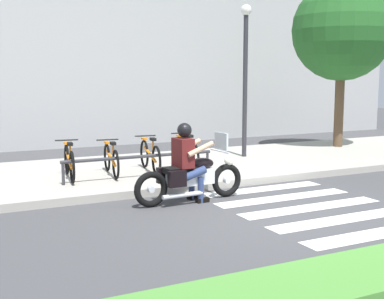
{
  "coord_description": "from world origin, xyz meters",
  "views": [
    {
      "loc": [
        -4.87,
        -6.74,
        2.23
      ],
      "look_at": [
        -0.6,
        1.83,
        0.87
      ],
      "focal_mm": 47.72,
      "sensor_mm": 36.0,
      "label": 1
    }
  ],
  "objects_px": {
    "motorcycle": "(191,177)",
    "bicycle_0": "(69,162)",
    "rider": "(187,157)",
    "tree_near_rack": "(342,31)",
    "bicycle_1": "(111,159)",
    "bike_rack": "(140,158)",
    "bicycle_3": "(186,153)",
    "bicycle_2": "(150,156)",
    "street_lamp": "(245,67)"
  },
  "relations": [
    {
      "from": "rider",
      "to": "street_lamp",
      "type": "relative_size",
      "value": 0.35
    },
    {
      "from": "rider",
      "to": "tree_near_rack",
      "type": "height_order",
      "value": "tree_near_rack"
    },
    {
      "from": "motorcycle",
      "to": "bicycle_0",
      "type": "relative_size",
      "value": 1.32
    },
    {
      "from": "motorcycle",
      "to": "bicycle_2",
      "type": "distance_m",
      "value": 2.31
    },
    {
      "from": "motorcycle",
      "to": "bicycle_0",
      "type": "height_order",
      "value": "motorcycle"
    },
    {
      "from": "street_lamp",
      "to": "motorcycle",
      "type": "bearing_deg",
      "value": -134.29
    },
    {
      "from": "bicycle_3",
      "to": "tree_near_rack",
      "type": "relative_size",
      "value": 0.33
    },
    {
      "from": "bicycle_1",
      "to": "bike_rack",
      "type": "height_order",
      "value": "bicycle_1"
    },
    {
      "from": "motorcycle",
      "to": "tree_near_rack",
      "type": "distance_m",
      "value": 8.31
    },
    {
      "from": "tree_near_rack",
      "to": "rider",
      "type": "bearing_deg",
      "value": -151.82
    },
    {
      "from": "bicycle_2",
      "to": "bike_rack",
      "type": "height_order",
      "value": "bicycle_2"
    },
    {
      "from": "bicycle_3",
      "to": "bike_rack",
      "type": "height_order",
      "value": "bicycle_3"
    },
    {
      "from": "bicycle_1",
      "to": "rider",
      "type": "bearing_deg",
      "value": -73.63
    },
    {
      "from": "street_lamp",
      "to": "tree_near_rack",
      "type": "xyz_separation_m",
      "value": [
        3.59,
        0.4,
        1.09
      ]
    },
    {
      "from": "tree_near_rack",
      "to": "bike_rack",
      "type": "bearing_deg",
      "value": -164.85
    },
    {
      "from": "bicycle_1",
      "to": "tree_near_rack",
      "type": "xyz_separation_m",
      "value": [
        7.53,
        1.37,
        3.08
      ]
    },
    {
      "from": "rider",
      "to": "motorcycle",
      "type": "bearing_deg",
      "value": 0.98
    },
    {
      "from": "bicycle_2",
      "to": "bicycle_3",
      "type": "height_order",
      "value": "bicycle_3"
    },
    {
      "from": "bicycle_0",
      "to": "bicycle_3",
      "type": "relative_size",
      "value": 1.01
    },
    {
      "from": "bicycle_2",
      "to": "street_lamp",
      "type": "height_order",
      "value": "street_lamp"
    },
    {
      "from": "bicycle_1",
      "to": "bicycle_2",
      "type": "height_order",
      "value": "bicycle_2"
    },
    {
      "from": "bicycle_0",
      "to": "bike_rack",
      "type": "relative_size",
      "value": 0.51
    },
    {
      "from": "bicycle_3",
      "to": "street_lamp",
      "type": "relative_size",
      "value": 0.41
    },
    {
      "from": "bicycle_1",
      "to": "bicycle_2",
      "type": "relative_size",
      "value": 0.96
    },
    {
      "from": "bike_rack",
      "to": "tree_near_rack",
      "type": "distance_m",
      "value": 7.94
    },
    {
      "from": "rider",
      "to": "bicycle_0",
      "type": "xyz_separation_m",
      "value": [
        -1.57,
        2.31,
        -0.32
      ]
    },
    {
      "from": "rider",
      "to": "bicycle_3",
      "type": "xyz_separation_m",
      "value": [
        1.1,
        2.31,
        -0.31
      ]
    },
    {
      "from": "motorcycle",
      "to": "bicycle_3",
      "type": "distance_m",
      "value": 2.52
    },
    {
      "from": "bicycle_1",
      "to": "motorcycle",
      "type": "bearing_deg",
      "value": -71.85
    },
    {
      "from": "bicycle_1",
      "to": "bicycle_0",
      "type": "bearing_deg",
      "value": -179.96
    },
    {
      "from": "rider",
      "to": "bicycle_2",
      "type": "height_order",
      "value": "rider"
    },
    {
      "from": "bicycle_1",
      "to": "bike_rack",
      "type": "distance_m",
      "value": 0.71
    },
    {
      "from": "bicycle_1",
      "to": "tree_near_rack",
      "type": "height_order",
      "value": "tree_near_rack"
    },
    {
      "from": "motorcycle",
      "to": "bike_rack",
      "type": "xyz_separation_m",
      "value": [
        -0.31,
        1.75,
        0.11
      ]
    },
    {
      "from": "motorcycle",
      "to": "bicycle_2",
      "type": "xyz_separation_m",
      "value": [
        0.13,
        2.31,
        0.05
      ]
    },
    {
      "from": "motorcycle",
      "to": "street_lamp",
      "type": "relative_size",
      "value": 0.54
    },
    {
      "from": "motorcycle",
      "to": "bicycle_0",
      "type": "xyz_separation_m",
      "value": [
        -1.65,
        2.31,
        0.05
      ]
    },
    {
      "from": "bicycle_2",
      "to": "tree_near_rack",
      "type": "xyz_separation_m",
      "value": [
        6.64,
        1.37,
        3.06
      ]
    },
    {
      "from": "rider",
      "to": "street_lamp",
      "type": "distance_m",
      "value": 4.92
    },
    {
      "from": "motorcycle",
      "to": "rider",
      "type": "distance_m",
      "value": 0.37
    },
    {
      "from": "motorcycle",
      "to": "bicycle_3",
      "type": "bearing_deg",
      "value": 66.02
    },
    {
      "from": "bicycle_3",
      "to": "tree_near_rack",
      "type": "distance_m",
      "value": 6.66
    },
    {
      "from": "street_lamp",
      "to": "bicycle_1",
      "type": "bearing_deg",
      "value": -166.26
    },
    {
      "from": "bicycle_0",
      "to": "bicycle_1",
      "type": "relative_size",
      "value": 1.03
    },
    {
      "from": "bicycle_1",
      "to": "bicycle_2",
      "type": "bearing_deg",
      "value": -0.04
    },
    {
      "from": "bicycle_0",
      "to": "bike_rack",
      "type": "height_order",
      "value": "bicycle_0"
    },
    {
      "from": "motorcycle",
      "to": "bicycle_1",
      "type": "relative_size",
      "value": 1.37
    },
    {
      "from": "motorcycle",
      "to": "street_lamp",
      "type": "xyz_separation_m",
      "value": [
        3.19,
        3.27,
        2.02
      ]
    },
    {
      "from": "rider",
      "to": "bicycle_0",
      "type": "relative_size",
      "value": 0.86
    },
    {
      "from": "street_lamp",
      "to": "tree_near_rack",
      "type": "height_order",
      "value": "tree_near_rack"
    }
  ]
}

